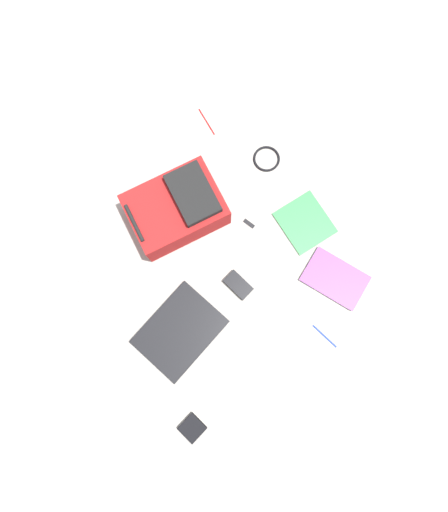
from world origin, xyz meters
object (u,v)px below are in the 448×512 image
Objects in this scene: laptop at (180,332)px; cable_coil at (267,159)px; pen_black at (325,336)px; earbud_pouch at (192,428)px; backpack at (177,209)px; power_brick at (238,285)px; book_red at (305,223)px; computer_mouse at (84,275)px; usb_stick at (249,223)px; pen_blue at (207,122)px; book_blue at (335,279)px.

laptop is 3.28× the size of cable_coil.
earbud_pouch is (0.69, -0.01, 0.01)m from pen_black.
backpack is 3.18× the size of pen_black.
power_brick is at bearing 42.75° from cable_coil.
book_red is at bearing -171.24° from power_brick.
computer_mouse reaches higher than usb_stick.
pen_black is at bearing 105.21° from backpack.
pen_blue is (0.13, -0.31, -0.00)m from cable_coil.
pen_black is at bearing 63.64° from book_red.
backpack is 0.85m from pen_black.
pen_black and usb_stick have the same top height.
laptop reaches higher than pen_black.
pen_black is (-0.51, 0.37, -0.01)m from laptop.
backpack is at bearing -119.94° from earbud_pouch.
power_brick is at bearing 45.39° from usb_stick.
book_red is 0.35m from cable_coil.
pen_blue is (-0.86, -0.30, -0.02)m from computer_mouse.
pen_black is 1.52× the size of earbud_pouch.
cable_coil is at bearing -107.89° from pen_black.
book_red is at bearing -98.37° from book_blue.
book_blue is (-0.41, 0.64, -0.08)m from backpack.
laptop is at bearing 4.07° from power_brick.
pen_black is at bearing 115.00° from power_brick.
book_red is at bearing -153.78° from earbud_pouch.
laptop is 0.33m from power_brick.
earbud_pouch is (0.95, 0.80, 0.01)m from cable_coil.
book_red is 0.67m from pen_blue.
usb_stick is at bearing 137.83° from backpack.
earbud_pouch reaches higher than cable_coil.
power_brick is (0.37, -0.22, 0.01)m from book_blue.
earbud_pouch is at bearing 60.06° from backpack.
pen_blue is at bearing -67.95° from cable_coil.
power_brick reaches higher than earbud_pouch.
backpack is at bearing -38.42° from book_red.
power_brick is (-0.54, 0.42, -0.00)m from computer_mouse.
laptop reaches higher than earbud_pouch.
computer_mouse is at bearing -20.54° from book_red.
cable_coil is at bearing -150.57° from laptop.
earbud_pouch is at bearing 40.12° from cable_coil.
laptop is 3.03× the size of pen_black.
laptop is at bearing -115.92° from earbud_pouch.
pen_black is 2.43× the size of usb_stick.
earbud_pouch is (0.91, 0.45, 0.01)m from book_red.
book_blue is 0.89m from earbud_pouch.
backpack is 0.53m from laptop.
book_blue is at bearing 164.30° from laptop.
pen_black is (-0.72, 0.82, -0.01)m from computer_mouse.
power_brick is at bearing -65.00° from pen_black.
laptop is at bearing 29.43° from cable_coil.
pen_blue is at bearing -113.82° from power_brick.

